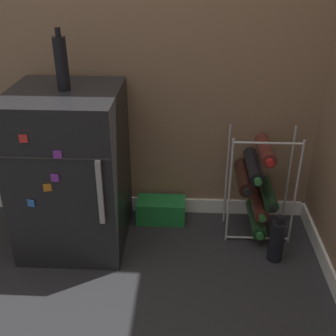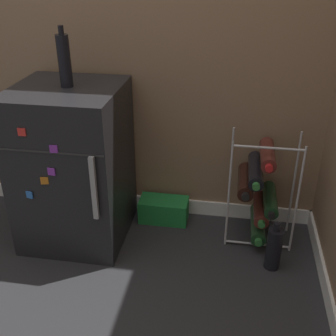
# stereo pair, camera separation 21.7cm
# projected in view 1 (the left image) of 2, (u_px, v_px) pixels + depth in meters

# --- Properties ---
(ground_plane) EXTENTS (14.00, 14.00, 0.00)m
(ground_plane) POSITION_uv_depth(u_px,v_px,m) (152.00, 291.00, 1.97)
(ground_plane) COLOR #28282B
(mini_fridge) EXTENTS (0.53, 0.55, 0.84)m
(mini_fridge) POSITION_uv_depth(u_px,v_px,m) (72.00, 171.00, 2.15)
(mini_fridge) COLOR black
(mini_fridge) RESTS_ON ground_plane
(wine_rack) EXTENTS (0.35, 0.33, 0.61)m
(wine_rack) POSITION_uv_depth(u_px,v_px,m) (257.00, 186.00, 2.25)
(wine_rack) COLOR #B2B2B7
(wine_rack) RESTS_ON ground_plane
(soda_box) EXTENTS (0.28, 0.15, 0.14)m
(soda_box) POSITION_uv_depth(u_px,v_px,m) (161.00, 210.00, 2.46)
(soda_box) COLOR #1E7F38
(soda_box) RESTS_ON ground_plane
(fridge_top_bottle) EXTENTS (0.06, 0.06, 0.28)m
(fridge_top_bottle) POSITION_uv_depth(u_px,v_px,m) (61.00, 63.00, 1.91)
(fridge_top_bottle) COLOR black
(fridge_top_bottle) RESTS_ON mini_fridge
(loose_bottle_floor) EXTENTS (0.08, 0.08, 0.27)m
(loose_bottle_floor) POSITION_uv_depth(u_px,v_px,m) (277.00, 241.00, 2.13)
(loose_bottle_floor) COLOR black
(loose_bottle_floor) RESTS_ON ground_plane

